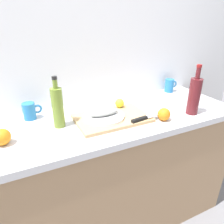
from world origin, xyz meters
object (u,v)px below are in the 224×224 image
Objects in this scene: fish_fillet at (104,112)px; coffee_mug_0 at (170,85)px; lemon_0 at (120,103)px; wine_bottle at (194,95)px; cutting_board at (112,118)px; olive_oil_bottle at (58,107)px; coffee_mug_1 at (30,111)px; white_plate at (104,116)px; chef_knife at (146,117)px.

coffee_mug_0 is (0.71, 0.25, 0.00)m from fish_fillet.
wine_bottle reaches higher than lemon_0.
cutting_board is at bearing -134.60° from lemon_0.
coffee_mug_0 reaches higher than cutting_board.
olive_oil_bottle reaches higher than coffee_mug_0.
lemon_0 is 0.21× the size of olive_oil_bottle.
coffee_mug_1 is (-0.40, 0.21, -0.00)m from fish_fillet.
fish_fillet is 0.63× the size of olive_oil_bottle.
coffee_mug_1 is (-0.40, 0.21, 0.02)m from white_plate.
wine_bottle reaches higher than cutting_board.
wine_bottle is at bearing -15.58° from white_plate.
wine_bottle is 1.03m from coffee_mug_1.
coffee_mug_1 is at bearing 152.22° from fish_fillet.
white_plate is at bearing -160.20° from coffee_mug_0.
fish_fillet is 3.07× the size of lemon_0.
coffee_mug_1 is (-0.96, 0.37, -0.07)m from wine_bottle.
fish_fillet is 0.27m from olive_oil_bottle.
coffee_mug_0 reaches higher than fish_fillet.
cutting_board is at bearing -15.52° from fish_fillet.
white_plate is 0.78× the size of wine_bottle.
fish_fillet reaches higher than white_plate.
coffee_mug_1 is at bearing 144.00° from chef_knife.
coffee_mug_1 is (-0.62, 0.34, 0.02)m from chef_knife.
fish_fillet is at bearing -148.20° from lemon_0.
coffee_mug_0 is (0.15, 0.41, -0.07)m from wine_bottle.
lemon_0 reaches higher than cutting_board.
olive_oil_bottle is 1.00m from coffee_mug_0.
wine_bottle is 2.81× the size of coffee_mug_0.
coffee_mug_1 is at bearing 168.31° from lemon_0.
cutting_board is at bearing -26.59° from coffee_mug_1.
fish_fillet reaches higher than cutting_board.
olive_oil_bottle is 0.23m from coffee_mug_1.
wine_bottle reaches higher than coffee_mug_0.
olive_oil_bottle is 0.92× the size of wine_bottle.
coffee_mug_1 is (-0.56, 0.12, 0.00)m from lemon_0.
cutting_board is 0.21m from chef_knife.
white_plate is at bearing 142.42° from chef_knife.
olive_oil_bottle is 2.56× the size of coffee_mug_1.
olive_oil_bottle is at bearing -51.15° from coffee_mug_1.
cutting_board is at bearing -9.39° from olive_oil_bottle.
coffee_mug_1 is at bearing 128.85° from olive_oil_bottle.
coffee_mug_0 is at bearing 30.87° from chef_knife.
wine_bottle reaches higher than olive_oil_bottle.
coffee_mug_0 is (0.66, 0.27, 0.04)m from cutting_board.
olive_oil_bottle reaches higher than chef_knife.
coffee_mug_0 is at bearing 69.71° from wine_bottle.
wine_bottle is at bearing -32.14° from lemon_0.
coffee_mug_0 is (0.97, 0.22, -0.07)m from olive_oil_bottle.
lemon_0 is at bearing 7.97° from olive_oil_bottle.
chef_knife is at bearing 175.50° from wine_bottle.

